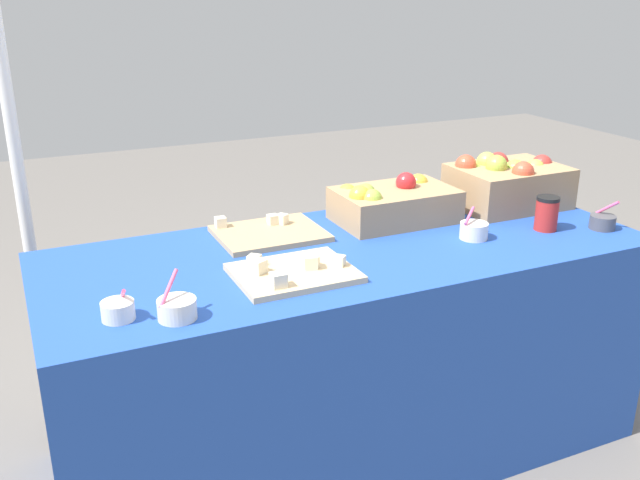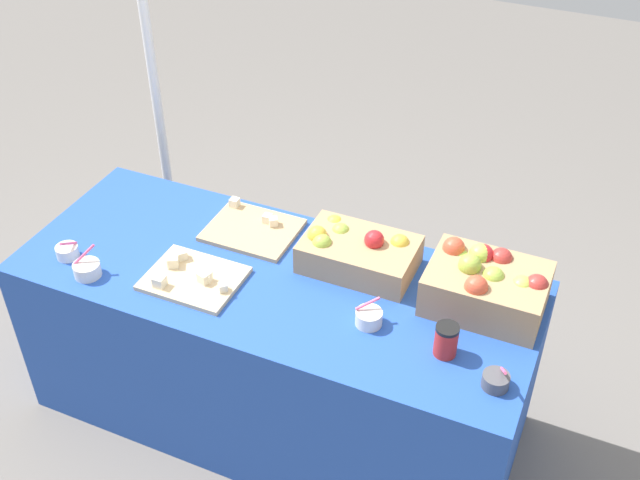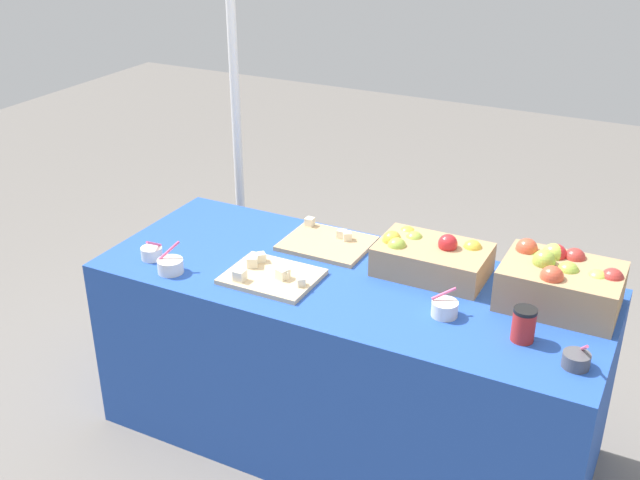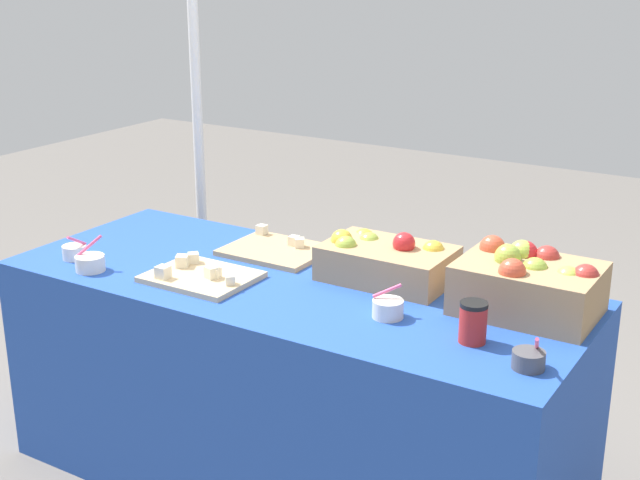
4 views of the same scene
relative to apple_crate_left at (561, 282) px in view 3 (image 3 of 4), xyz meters
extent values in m
plane|color=slate|center=(-0.73, -0.15, -0.83)|extent=(10.00, 10.00, 0.00)
cube|color=#234CAD|center=(-0.73, -0.15, -0.46)|extent=(1.90, 0.76, 0.74)
cube|color=tan|center=(0.00, -0.01, -0.01)|extent=(0.40, 0.29, 0.15)
sphere|color=#99B742|center=(0.02, -0.02, 0.05)|extent=(0.08, 0.08, 0.08)
sphere|color=#99B742|center=(-0.06, -0.01, 0.07)|extent=(0.08, 0.08, 0.08)
sphere|color=#B2332D|center=(0.02, 0.09, 0.05)|extent=(0.08, 0.08, 0.08)
sphere|color=#B2C64C|center=(-0.05, 0.07, 0.06)|extent=(0.08, 0.08, 0.08)
sphere|color=#B2C64C|center=(0.12, -0.01, 0.04)|extent=(0.08, 0.08, 0.08)
sphere|color=#B2332D|center=(0.16, 0.00, 0.05)|extent=(0.08, 0.08, 0.08)
sphere|color=red|center=(-0.04, 0.07, 0.06)|extent=(0.08, 0.08, 0.08)
sphere|color=#D14C33|center=(-0.02, -0.10, 0.06)|extent=(0.08, 0.08, 0.08)
sphere|color=#99B742|center=(-0.11, 0.06, 0.03)|extent=(0.08, 0.08, 0.08)
sphere|color=#D14C33|center=(-0.14, 0.07, 0.06)|extent=(0.08, 0.08, 0.08)
cube|color=tan|center=(-0.47, 0.02, -0.03)|extent=(0.41, 0.26, 0.11)
sphere|color=#99B742|center=(-0.59, -0.04, 0.02)|extent=(0.07, 0.07, 0.07)
sphere|color=gold|center=(-0.60, 0.11, 0.00)|extent=(0.07, 0.07, 0.07)
sphere|color=gold|center=(-0.34, 0.08, 0.01)|extent=(0.07, 0.07, 0.07)
sphere|color=red|center=(-0.42, 0.03, 0.04)|extent=(0.07, 0.07, 0.07)
sphere|color=#99B742|center=(-0.56, 0.06, 0.01)|extent=(0.07, 0.07, 0.07)
sphere|color=gold|center=(-0.62, -0.01, 0.03)|extent=(0.07, 0.07, 0.07)
cube|color=#D1B284|center=(-0.98, -0.29, -0.08)|extent=(0.33, 0.26, 0.02)
cube|color=beige|center=(-0.92, -0.29, -0.06)|extent=(0.04, 0.04, 0.03)
cube|color=beige|center=(-0.84, -0.32, -0.06)|extent=(0.04, 0.04, 0.03)
cube|color=beige|center=(-1.06, -0.38, -0.05)|extent=(0.04, 0.04, 0.04)
cube|color=beige|center=(-0.93, -0.30, -0.05)|extent=(0.05, 0.05, 0.04)
cube|color=beige|center=(-1.08, -0.27, -0.05)|extent=(0.05, 0.05, 0.04)
cube|color=beige|center=(-1.07, -0.22, -0.05)|extent=(0.05, 0.05, 0.03)
cube|color=tan|center=(-0.92, 0.05, -0.08)|extent=(0.34, 0.28, 0.02)
cube|color=beige|center=(-1.05, 0.15, -0.05)|extent=(0.03, 0.03, 0.03)
cube|color=beige|center=(-0.88, 0.11, -0.06)|extent=(0.03, 0.03, 0.03)
cube|color=beige|center=(-0.86, 0.10, -0.05)|extent=(0.05, 0.05, 0.03)
cylinder|color=silver|center=(-0.33, -0.25, -0.06)|extent=(0.09, 0.09, 0.05)
cylinder|color=#EA598C|center=(-0.34, -0.24, -0.01)|extent=(0.07, 0.06, 0.04)
cylinder|color=silver|center=(-1.47, -0.36, -0.07)|extent=(0.08, 0.08, 0.05)
cylinder|color=#EA598C|center=(-1.46, -0.37, -0.02)|extent=(0.02, 0.08, 0.05)
cylinder|color=silver|center=(-1.34, -0.42, -0.06)|extent=(0.10, 0.10, 0.05)
cylinder|color=#EA598C|center=(-1.36, -0.41, -0.01)|extent=(0.07, 0.07, 0.07)
cylinder|color=#4C4C51|center=(0.13, -0.35, -0.07)|extent=(0.09, 0.09, 0.05)
cylinder|color=#EA598C|center=(0.14, -0.35, -0.02)|extent=(0.03, 0.08, 0.07)
cylinder|color=red|center=(-0.06, -0.28, -0.04)|extent=(0.07, 0.07, 0.10)
cylinder|color=black|center=(-0.06, -0.28, 0.02)|extent=(0.08, 0.08, 0.01)
cylinder|color=white|center=(-1.64, 0.52, 0.23)|extent=(0.04, 0.04, 2.12)
camera|label=1|loc=(-1.68, -1.99, 0.69)|focal=39.48mm
camera|label=2|loc=(0.29, -2.05, 1.72)|focal=43.70mm
camera|label=3|loc=(0.32, -2.43, 1.28)|focal=43.19mm
camera|label=4|loc=(0.72, -2.33, 0.92)|focal=49.00mm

